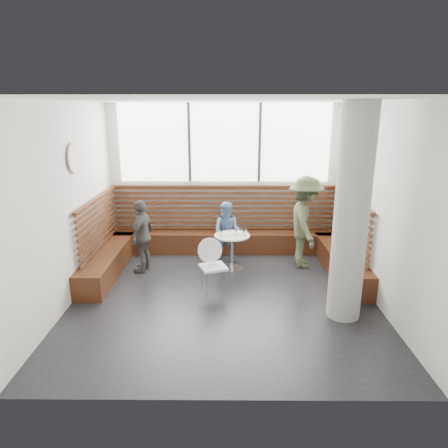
{
  "coord_description": "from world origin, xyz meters",
  "views": [
    {
      "loc": [
        0.05,
        -6.16,
        3.09
      ],
      "look_at": [
        0.0,
        1.0,
        1.0
      ],
      "focal_mm": 32.0,
      "sensor_mm": 36.0,
      "label": 1
    }
  ],
  "objects_px": {
    "child_back": "(228,233)",
    "child_left": "(142,236)",
    "cafe_chair": "(213,261)",
    "adult_man": "(305,222)",
    "concrete_column": "(351,215)",
    "cafe_table": "(232,245)"
  },
  "relations": [
    {
      "from": "child_back",
      "to": "child_left",
      "type": "distance_m",
      "value": 1.72
    },
    {
      "from": "cafe_chair",
      "to": "adult_man",
      "type": "relative_size",
      "value": 0.5
    },
    {
      "from": "cafe_chair",
      "to": "child_back",
      "type": "height_order",
      "value": "child_back"
    },
    {
      "from": "concrete_column",
      "to": "child_back",
      "type": "bearing_deg",
      "value": 128.63
    },
    {
      "from": "adult_man",
      "to": "cafe_table",
      "type": "bearing_deg",
      "value": 98.17
    },
    {
      "from": "cafe_chair",
      "to": "child_back",
      "type": "relative_size",
      "value": 0.73
    },
    {
      "from": "adult_man",
      "to": "child_back",
      "type": "distance_m",
      "value": 1.56
    },
    {
      "from": "adult_man",
      "to": "child_left",
      "type": "distance_m",
      "value": 3.2
    },
    {
      "from": "cafe_table",
      "to": "child_left",
      "type": "xyz_separation_m",
      "value": [
        -1.74,
        -0.06,
        0.2
      ]
    },
    {
      "from": "child_back",
      "to": "adult_man",
      "type": "bearing_deg",
      "value": 4.02
    },
    {
      "from": "concrete_column",
      "to": "child_left",
      "type": "distance_m",
      "value": 3.96
    },
    {
      "from": "cafe_chair",
      "to": "concrete_column",
      "type": "bearing_deg",
      "value": -44.4
    },
    {
      "from": "cafe_chair",
      "to": "adult_man",
      "type": "distance_m",
      "value": 2.14
    },
    {
      "from": "child_back",
      "to": "child_left",
      "type": "xyz_separation_m",
      "value": [
        -1.66,
        -0.46,
        0.08
      ]
    },
    {
      "from": "cafe_table",
      "to": "child_left",
      "type": "height_order",
      "value": "child_left"
    },
    {
      "from": "cafe_table",
      "to": "child_left",
      "type": "bearing_deg",
      "value": -177.97
    },
    {
      "from": "cafe_chair",
      "to": "child_left",
      "type": "xyz_separation_m",
      "value": [
        -1.4,
        0.87,
        0.17
      ]
    },
    {
      "from": "cafe_chair",
      "to": "child_back",
      "type": "xyz_separation_m",
      "value": [
        0.25,
        1.33,
        0.09
      ]
    },
    {
      "from": "cafe_table",
      "to": "adult_man",
      "type": "bearing_deg",
      "value": 7.83
    },
    {
      "from": "adult_man",
      "to": "cafe_chair",
      "type": "bearing_deg",
      "value": 122.82
    },
    {
      "from": "concrete_column",
      "to": "cafe_table",
      "type": "distance_m",
      "value": 2.71
    },
    {
      "from": "child_back",
      "to": "child_left",
      "type": "relative_size",
      "value": 0.89
    }
  ]
}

